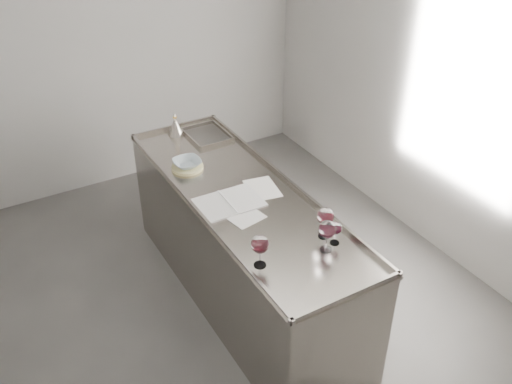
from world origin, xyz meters
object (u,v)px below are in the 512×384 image
wine_glass_small (336,229)px  wine_funnel (176,127)px  wine_glass_middle (327,230)px  ceramic_bowl (187,163)px  wine_glass_left (260,245)px  notebook (228,203)px  wine_glass_right (325,217)px  counter (243,247)px

wine_glass_small → wine_funnel: wine_funnel is taller
wine_glass_middle → wine_glass_small: (0.09, 0.03, -0.04)m
ceramic_bowl → wine_funnel: wine_funnel is taller
wine_glass_small → ceramic_bowl: size_ratio=0.74×
wine_funnel → ceramic_bowl: bearing=-105.0°
wine_glass_small → ceramic_bowl: bearing=107.8°
wine_glass_left → wine_glass_middle: (0.42, -0.08, -0.00)m
wine_glass_middle → notebook: size_ratio=0.46×
wine_glass_right → wine_glass_small: (0.02, -0.09, -0.04)m
wine_glass_left → wine_funnel: size_ratio=1.04×
wine_glass_right → counter: bearing=107.6°
wine_glass_small → ceramic_bowl: wine_glass_small is taller
wine_glass_left → notebook: wine_glass_left is taller
wine_glass_middle → wine_funnel: wine_glass_middle is taller
ceramic_bowl → wine_funnel: bearing=75.0°
wine_glass_right → notebook: wine_glass_right is taller
ceramic_bowl → wine_glass_middle: bearing=-76.0°
wine_funnel → counter: bearing=-88.3°
wine_glass_middle → wine_funnel: size_ratio=1.04×
counter → wine_glass_middle: size_ratio=11.50×
wine_glass_right → notebook: 0.73m
counter → notebook: size_ratio=5.27×
wine_glass_middle → ceramic_bowl: size_ratio=1.03×
wine_glass_left → wine_glass_small: size_ratio=1.39×
wine_glass_right → wine_glass_small: size_ratio=1.38×
counter → wine_glass_small: (0.23, -0.76, 0.57)m
wine_glass_left → wine_glass_right: size_ratio=1.01×
counter → wine_funnel: wine_funnel is taller
notebook → ceramic_bowl: bearing=95.8°
ceramic_bowl → wine_glass_left: bearing=-94.3°
wine_glass_middle → notebook: bearing=110.9°
counter → wine_glass_middle: wine_glass_middle is taller
counter → wine_glass_small: wine_glass_small is taller
wine_glass_middle → wine_funnel: (-0.18, 1.87, -0.09)m
wine_glass_small → notebook: bearing=117.4°
wine_glass_left → wine_glass_right: 0.49m
wine_glass_small → wine_glass_right: bearing=100.8°
counter → ceramic_bowl: bearing=109.3°
wine_glass_right → ceramic_bowl: size_ratio=1.01×
counter → notebook: 0.50m
wine_glass_middle → wine_glass_right: bearing=59.0°
wine_glass_right → notebook: (-0.35, 0.62, -0.14)m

